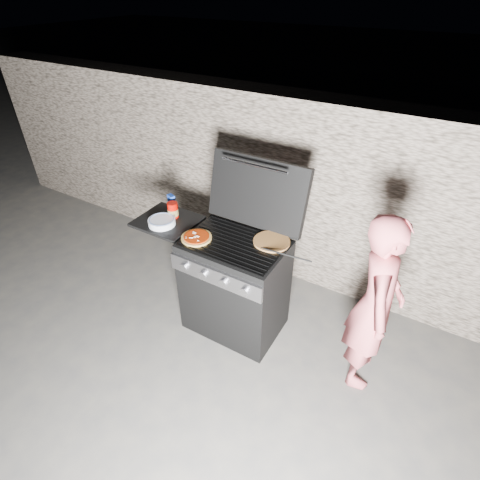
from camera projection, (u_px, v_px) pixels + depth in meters
The scene contains 10 objects.
ground at pixel (235, 323), 3.43m from camera, with size 50.00×50.00×0.00m, color #3C3C3C.
stone_wall at pixel (290, 189), 3.65m from camera, with size 8.00×0.35×1.80m, color gray.
gas_grill at pixel (210, 276), 3.27m from camera, with size 1.34×0.79×0.91m, color black, non-canonical shape.
pizza_topped at pixel (196, 237), 2.93m from camera, with size 0.24×0.24×0.03m, color tan, non-canonical shape.
pizza_plain at pixel (272, 241), 2.90m from camera, with size 0.29×0.29×0.02m, color #E8A355.
sauce_jar at pixel (173, 210), 3.18m from camera, with size 0.09×0.09×0.14m, color #A40701.
blue_carton at pixel (172, 203), 3.28m from camera, with size 0.07×0.04×0.15m, color #173FB9.
plate_stack at pixel (162, 222), 3.11m from camera, with size 0.23×0.23×0.05m, color white.
person at pixel (375, 305), 2.61m from camera, with size 0.53×0.35×1.44m, color #CC5960.
tongs at pixel (284, 254), 2.70m from camera, with size 0.01×0.01×0.45m, color black.
Camera 1 is at (1.23, -2.01, 2.60)m, focal length 28.00 mm.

